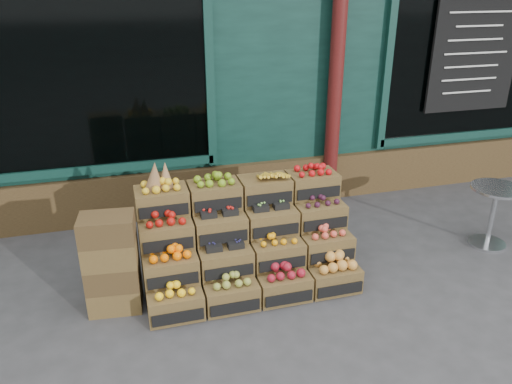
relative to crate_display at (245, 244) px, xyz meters
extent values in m
plane|color=#373739|center=(0.36, -0.52, -0.39)|extent=(60.00, 60.00, 0.00)
cube|color=#0E3129|center=(0.36, 4.68, 2.01)|extent=(12.00, 6.00, 4.80)
cube|color=#0E3129|center=(0.36, 1.73, 1.11)|extent=(12.00, 0.12, 3.00)
cube|color=#45331B|center=(0.36, 1.66, -0.09)|extent=(12.00, 0.18, 0.60)
cube|color=black|center=(-1.24, 1.66, 1.36)|extent=(2.40, 0.06, 2.00)
cube|color=black|center=(3.56, 1.66, 1.36)|extent=(2.40, 0.06, 2.00)
cylinder|color=#4E1312|center=(1.56, 1.53, 1.21)|extent=(0.18, 0.18, 3.20)
cube|color=black|center=(3.56, 1.58, 1.51)|extent=(1.30, 0.04, 1.60)
cube|color=brown|center=(-0.75, -0.41, -0.27)|extent=(0.49, 0.34, 0.24)
cube|color=black|center=(-0.75, -0.59, -0.29)|extent=(0.45, 0.02, 0.11)
cube|color=yellow|center=(-0.75, -0.41, -0.10)|extent=(0.39, 0.26, 0.08)
cube|color=brown|center=(-0.25, -0.41, -0.27)|extent=(0.49, 0.34, 0.24)
cube|color=black|center=(-0.25, -0.59, -0.29)|extent=(0.45, 0.02, 0.11)
cube|color=olive|center=(-0.25, -0.41, -0.10)|extent=(0.39, 0.26, 0.08)
cube|color=brown|center=(0.26, -0.40, -0.27)|extent=(0.49, 0.34, 0.24)
cube|color=black|center=(0.26, -0.58, -0.29)|extent=(0.45, 0.02, 0.11)
cube|color=maroon|center=(0.26, -0.40, -0.10)|extent=(0.39, 0.26, 0.09)
cube|color=brown|center=(0.76, -0.40, -0.27)|extent=(0.49, 0.34, 0.24)
cube|color=black|center=(0.77, -0.58, -0.29)|extent=(0.45, 0.02, 0.11)
cube|color=#C48133|center=(0.76, -0.40, -0.09)|extent=(0.39, 0.26, 0.11)
cube|color=brown|center=(-0.75, -0.20, -0.02)|extent=(0.49, 0.34, 0.24)
cube|color=black|center=(-0.75, -0.38, -0.05)|extent=(0.45, 0.02, 0.11)
cube|color=#FE6900|center=(-0.75, -0.20, 0.14)|extent=(0.39, 0.26, 0.09)
cube|color=brown|center=(-0.25, -0.20, -0.02)|extent=(0.49, 0.34, 0.24)
cube|color=black|center=(-0.25, -0.38, -0.05)|extent=(0.45, 0.02, 0.11)
cube|color=#23214D|center=(-0.25, -0.20, 0.11)|extent=(0.39, 0.26, 0.03)
cube|color=brown|center=(0.26, -0.20, -0.02)|extent=(0.49, 0.34, 0.24)
cube|color=black|center=(0.26, -0.38, -0.05)|extent=(0.45, 0.02, 0.11)
cube|color=orange|center=(0.26, -0.20, 0.13)|extent=(0.39, 0.26, 0.07)
cube|color=brown|center=(0.76, -0.20, -0.02)|extent=(0.49, 0.34, 0.24)
cube|color=black|center=(0.76, -0.38, -0.05)|extent=(0.45, 0.02, 0.11)
cube|color=#D94B38|center=(0.76, -0.20, 0.14)|extent=(0.39, 0.26, 0.08)
cube|color=brown|center=(-0.75, 0.01, 0.22)|extent=(0.49, 0.34, 0.24)
cube|color=black|center=(-0.75, -0.17, 0.20)|extent=(0.45, 0.02, 0.11)
cube|color=#A0100A|center=(-0.75, 0.01, 0.38)|extent=(0.39, 0.26, 0.08)
cube|color=brown|center=(-0.25, 0.01, 0.22)|extent=(0.49, 0.34, 0.24)
cube|color=black|center=(-0.25, -0.17, 0.20)|extent=(0.45, 0.02, 0.11)
cube|color=#AA1913|center=(-0.25, 0.01, 0.36)|extent=(0.39, 0.26, 0.03)
cube|color=brown|center=(0.26, 0.01, 0.22)|extent=(0.49, 0.34, 0.24)
cube|color=black|center=(0.26, -0.17, 0.20)|extent=(0.45, 0.02, 0.11)
cube|color=#7FBD50|center=(0.26, 0.01, 0.36)|extent=(0.39, 0.26, 0.03)
cube|color=brown|center=(0.76, 0.01, 0.22)|extent=(0.49, 0.34, 0.24)
cube|color=black|center=(0.76, -0.17, 0.20)|extent=(0.45, 0.02, 0.11)
cube|color=#361225|center=(0.76, 0.01, 0.37)|extent=(0.39, 0.26, 0.06)
cube|color=brown|center=(-0.75, 0.21, 0.47)|extent=(0.49, 0.34, 0.24)
cube|color=black|center=(-0.75, 0.03, 0.44)|extent=(0.45, 0.02, 0.11)
cube|color=gold|center=(-0.75, 0.21, 0.63)|extent=(0.39, 0.26, 0.08)
cube|color=brown|center=(-0.25, 0.21, 0.47)|extent=(0.49, 0.34, 0.24)
cube|color=black|center=(-0.25, 0.03, 0.44)|extent=(0.45, 0.02, 0.11)
cube|color=olive|center=(-0.25, 0.21, 0.63)|extent=(0.39, 0.26, 0.08)
cube|color=brown|center=(0.26, 0.21, 0.47)|extent=(0.49, 0.34, 0.24)
cube|color=black|center=(0.26, 0.03, 0.44)|extent=(0.45, 0.02, 0.11)
cube|color=gold|center=(0.26, 0.21, 0.62)|extent=(0.39, 0.26, 0.07)
cube|color=brown|center=(0.76, 0.21, 0.47)|extent=(0.49, 0.34, 0.24)
cube|color=black|center=(0.76, 0.03, 0.44)|extent=(0.45, 0.02, 0.11)
cube|color=#B80D11|center=(0.76, 0.21, 0.62)|extent=(0.39, 0.26, 0.07)
cube|color=#45331B|center=(0.01, -0.20, -0.27)|extent=(2.00, 0.34, 0.24)
cube|color=#45331B|center=(0.01, 0.01, -0.14)|extent=(2.00, 0.34, 0.49)
cube|color=#45331B|center=(0.01, 0.21, -0.02)|extent=(2.00, 0.34, 0.73)
cone|color=olive|center=(-0.80, 0.21, 0.73)|extent=(0.17, 0.17, 0.28)
cone|color=olive|center=(-0.70, 0.25, 0.71)|extent=(0.15, 0.15, 0.24)
cube|color=brown|center=(-1.26, -0.15, -0.27)|extent=(0.49, 0.37, 0.23)
cube|color=#45331B|center=(-1.26, -0.15, -0.04)|extent=(0.49, 0.37, 0.23)
cube|color=brown|center=(-1.26, -0.15, 0.19)|extent=(0.49, 0.37, 0.23)
cube|color=#45331B|center=(-1.26, -0.15, 0.42)|extent=(0.49, 0.37, 0.23)
cylinder|color=silver|center=(2.81, -0.08, -0.37)|extent=(0.41, 0.41, 0.03)
cylinder|color=silver|center=(2.81, -0.08, -0.04)|extent=(0.06, 0.06, 0.67)
cylinder|color=silver|center=(2.81, -0.08, 0.30)|extent=(0.56, 0.56, 0.03)
imported|color=#164F1B|center=(-1.24, 2.42, 0.61)|extent=(0.79, 0.58, 1.99)
camera|label=1|loc=(-1.06, -4.14, 2.41)|focal=35.00mm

